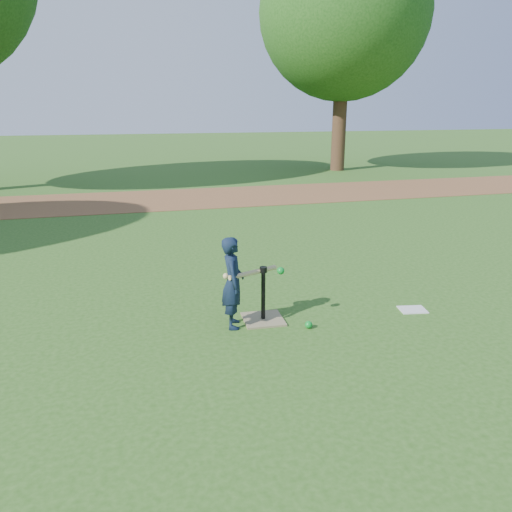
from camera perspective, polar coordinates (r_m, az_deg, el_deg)
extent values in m
plane|color=#285116|center=(5.73, -1.45, -6.44)|extent=(80.00, 80.00, 0.00)
cube|color=brown|center=(12.88, -9.46, 6.44)|extent=(24.00, 3.00, 0.01)
imported|color=black|center=(5.21, -2.67, -3.05)|extent=(0.29, 0.39, 0.98)
sphere|color=#0B8224|center=(5.35, 6.04, -7.82)|extent=(0.08, 0.08, 0.08)
cube|color=silver|center=(6.06, 17.46, -5.87)|extent=(0.34, 0.28, 0.01)
cube|color=#857854|center=(5.52, 0.82, -7.24)|extent=(0.45, 0.45, 0.02)
cylinder|color=black|center=(5.41, 0.83, -4.44)|extent=(0.05, 0.05, 0.55)
cylinder|color=black|center=(5.31, 0.85, -1.57)|extent=(0.08, 0.08, 0.06)
cylinder|color=tan|center=(5.27, -0.35, -1.90)|extent=(0.58, 0.27, 0.05)
sphere|color=tan|center=(5.17, -3.46, -2.31)|extent=(0.06, 0.06, 0.06)
sphere|color=#0B8224|center=(5.28, 2.84, -1.70)|extent=(0.08, 0.08, 0.08)
cylinder|color=#382316|center=(18.79, 9.49, 14.84)|extent=(0.50, 0.50, 3.42)
sphere|color=#285B19|center=(19.03, 10.06, 25.71)|extent=(5.80, 5.80, 5.80)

